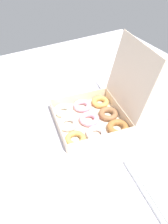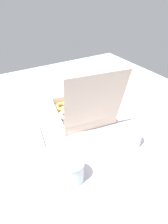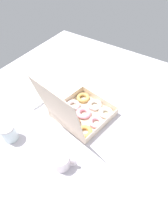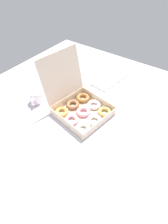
# 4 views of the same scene
# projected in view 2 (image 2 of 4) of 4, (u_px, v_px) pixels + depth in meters

# --- Properties ---
(ground_plane) EXTENTS (1.80, 1.80, 0.02)m
(ground_plane) POSITION_uv_depth(u_px,v_px,m) (83.00, 113.00, 1.16)
(ground_plane) COLOR silver
(donut_box) EXTENTS (0.38, 0.44, 0.37)m
(donut_box) POSITION_uv_depth(u_px,v_px,m) (83.00, 111.00, 1.08)
(donut_box) COLOR beige
(donut_box) RESTS_ON ground_plane
(keyboard) EXTENTS (0.36, 0.20, 0.02)m
(keyboard) POSITION_uv_depth(u_px,v_px,m) (8.00, 144.00, 0.90)
(keyboard) COLOR white
(keyboard) RESTS_ON ground_plane
(coffee_mug) EXTENTS (0.13, 0.09, 0.09)m
(coffee_mug) POSITION_uv_depth(u_px,v_px,m) (132.00, 136.00, 0.89)
(coffee_mug) COLOR white
(coffee_mug) RESTS_ON ground_plane
(glass_jar) EXTENTS (0.09, 0.09, 0.11)m
(glass_jar) POSITION_uv_depth(u_px,v_px,m) (74.00, 171.00, 0.72)
(glass_jar) COLOR silver
(glass_jar) RESTS_ON ground_plane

